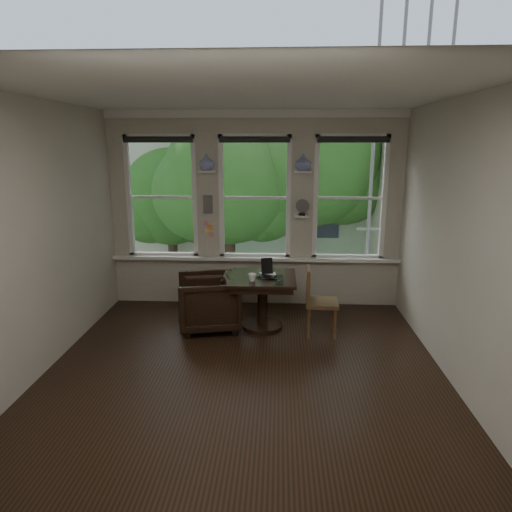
# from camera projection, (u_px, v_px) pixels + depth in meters

# --- Properties ---
(ground) EXTENTS (4.50, 4.50, 0.00)m
(ground) POSITION_uv_depth(u_px,v_px,m) (245.00, 367.00, 5.28)
(ground) COLOR black
(ground) RESTS_ON ground
(ceiling) EXTENTS (4.50, 4.50, 0.00)m
(ceiling) POSITION_uv_depth(u_px,v_px,m) (243.00, 93.00, 4.55)
(ceiling) COLOR silver
(ceiling) RESTS_ON ground
(wall_back) EXTENTS (4.50, 0.00, 4.50)m
(wall_back) POSITION_uv_depth(u_px,v_px,m) (255.00, 210.00, 7.10)
(wall_back) COLOR beige
(wall_back) RESTS_ON ground
(wall_front) EXTENTS (4.50, 0.00, 4.50)m
(wall_front) POSITION_uv_depth(u_px,v_px,m) (215.00, 317.00, 2.73)
(wall_front) COLOR beige
(wall_front) RESTS_ON ground
(wall_left) EXTENTS (0.00, 4.50, 4.50)m
(wall_left) POSITION_uv_depth(u_px,v_px,m) (41.00, 238.00, 5.03)
(wall_left) COLOR beige
(wall_left) RESTS_ON ground
(wall_right) EXTENTS (0.00, 4.50, 4.50)m
(wall_right) POSITION_uv_depth(u_px,v_px,m) (457.00, 242.00, 4.80)
(wall_right) COLOR beige
(wall_right) RESTS_ON ground
(window_left) EXTENTS (1.10, 0.12, 1.90)m
(window_left) POSITION_uv_depth(u_px,v_px,m) (162.00, 197.00, 7.12)
(window_left) COLOR white
(window_left) RESTS_ON ground
(window_center) EXTENTS (1.10, 0.12, 1.90)m
(window_center) POSITION_uv_depth(u_px,v_px,m) (255.00, 198.00, 7.05)
(window_center) COLOR white
(window_center) RESTS_ON ground
(window_right) EXTENTS (1.10, 0.12, 1.90)m
(window_right) POSITION_uv_depth(u_px,v_px,m) (349.00, 198.00, 6.98)
(window_right) COLOR white
(window_right) RESTS_ON ground
(shelf_left) EXTENTS (0.26, 0.16, 0.03)m
(shelf_left) POSITION_uv_depth(u_px,v_px,m) (207.00, 172.00, 6.89)
(shelf_left) COLOR white
(shelf_left) RESTS_ON ground
(shelf_right) EXTENTS (0.26, 0.16, 0.03)m
(shelf_right) POSITION_uv_depth(u_px,v_px,m) (303.00, 172.00, 6.82)
(shelf_right) COLOR white
(shelf_right) RESTS_ON ground
(intercom) EXTENTS (0.14, 0.06, 0.28)m
(intercom) POSITION_uv_depth(u_px,v_px,m) (208.00, 204.00, 7.04)
(intercom) COLOR #59544F
(intercom) RESTS_ON ground
(sticky_notes) EXTENTS (0.16, 0.01, 0.24)m
(sticky_notes) POSITION_uv_depth(u_px,v_px,m) (209.00, 226.00, 7.13)
(sticky_notes) COLOR pink
(sticky_notes) RESTS_ON ground
(desk_fan) EXTENTS (0.20, 0.20, 0.24)m
(desk_fan) POSITION_uv_depth(u_px,v_px,m) (302.00, 210.00, 6.94)
(desk_fan) COLOR #59544F
(desk_fan) RESTS_ON ground
(vase_left) EXTENTS (0.24, 0.24, 0.25)m
(vase_left) POSITION_uv_depth(u_px,v_px,m) (207.00, 162.00, 6.86)
(vase_left) COLOR white
(vase_left) RESTS_ON shelf_left
(vase_right) EXTENTS (0.24, 0.24, 0.25)m
(vase_right) POSITION_uv_depth(u_px,v_px,m) (303.00, 162.00, 6.79)
(vase_right) COLOR white
(vase_right) RESTS_ON shelf_right
(table) EXTENTS (0.90, 0.90, 0.75)m
(table) POSITION_uv_depth(u_px,v_px,m) (263.00, 302.00, 6.30)
(table) COLOR black
(table) RESTS_ON ground
(armchair_left) EXTENTS (0.98, 0.96, 0.76)m
(armchair_left) POSITION_uv_depth(u_px,v_px,m) (208.00, 302.00, 6.30)
(armchair_left) COLOR black
(armchair_left) RESTS_ON ground
(cushion_red) EXTENTS (0.45, 0.45, 0.06)m
(cushion_red) POSITION_uv_depth(u_px,v_px,m) (208.00, 297.00, 6.29)
(cushion_red) COLOR maroon
(cushion_red) RESTS_ON armchair_left
(side_chair_right) EXTENTS (0.43, 0.43, 0.92)m
(side_chair_right) POSITION_uv_depth(u_px,v_px,m) (322.00, 302.00, 6.07)
(side_chair_right) COLOR #4A321A
(side_chair_right) RESTS_ON ground
(laptop) EXTENTS (0.39, 0.33, 0.03)m
(laptop) POSITION_uv_depth(u_px,v_px,m) (267.00, 278.00, 6.10)
(laptop) COLOR black
(laptop) RESTS_ON table
(mug) EXTENTS (0.12, 0.12, 0.10)m
(mug) POSITION_uv_depth(u_px,v_px,m) (252.00, 277.00, 5.99)
(mug) COLOR white
(mug) RESTS_ON table
(drinking_glass) EXTENTS (0.15, 0.15, 0.10)m
(drinking_glass) POSITION_uv_depth(u_px,v_px,m) (279.00, 280.00, 5.90)
(drinking_glass) COLOR white
(drinking_glass) RESTS_ON table
(tablet) EXTENTS (0.18, 0.12, 0.22)m
(tablet) POSITION_uv_depth(u_px,v_px,m) (267.00, 266.00, 6.33)
(tablet) COLOR black
(tablet) RESTS_ON table
(papers) EXTENTS (0.25, 0.32, 0.00)m
(papers) POSITION_uv_depth(u_px,v_px,m) (268.00, 275.00, 6.26)
(papers) COLOR silver
(papers) RESTS_ON table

